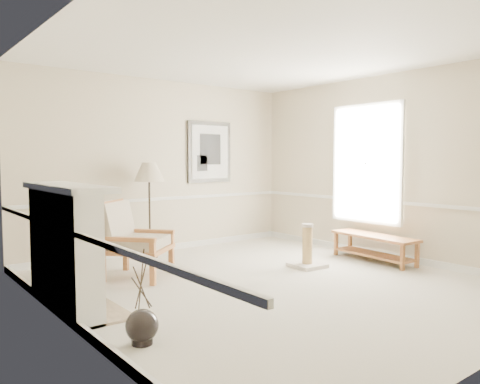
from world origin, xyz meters
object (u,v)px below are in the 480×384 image
object	(u,v)px
floor_lamp	(149,175)
scratching_post	(307,254)
floor_vase	(142,327)
bench	(374,244)
armchair	(130,236)

from	to	relation	value
floor_lamp	scratching_post	bearing A→B (deg)	-54.28
floor_lamp	floor_vase	bearing A→B (deg)	-118.64
floor_lamp	bench	size ratio (longest dim) A/B	1.04
armchair	bench	xyz separation A→B (m)	(3.38, -1.43, -0.28)
armchair	floor_vase	bearing A→B (deg)	-153.04
floor_vase	armchair	xyz separation A→B (m)	(0.92, 2.18, 0.40)
floor_vase	scratching_post	xyz separation A→B (m)	(3.18, 1.10, 0.05)
bench	scratching_post	bearing A→B (deg)	162.58
bench	floor_vase	bearing A→B (deg)	-170.09
armchair	bench	size ratio (longest dim) A/B	0.77
bench	scratching_post	world-z (taller)	scratching_post
bench	scratching_post	distance (m)	1.17
bench	armchair	bearing A→B (deg)	157.11
bench	floor_lamp	bearing A→B (deg)	137.21
floor_vase	bench	bearing A→B (deg)	9.91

